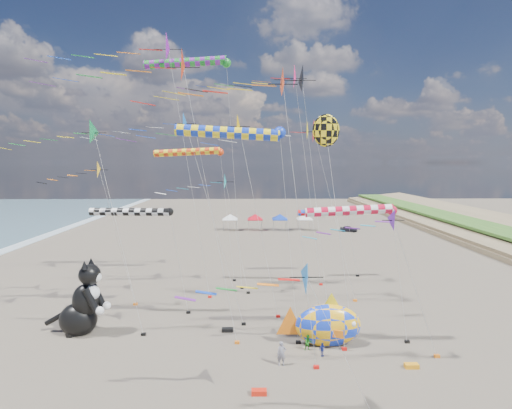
{
  "coord_description": "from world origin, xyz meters",
  "views": [
    {
      "loc": [
        -2.34,
        -19.3,
        13.55
      ],
      "look_at": [
        -1.73,
        12.0,
        10.27
      ],
      "focal_mm": 28.0,
      "sensor_mm": 36.0,
      "label": 1
    }
  ],
  "objects_px": {
    "cat_inflatable": "(81,296)",
    "parked_car": "(349,229)",
    "fish_inflatable": "(327,325)",
    "child_green": "(308,343)",
    "person_adult": "(282,354)",
    "child_blue": "(322,349)"
  },
  "relations": [
    {
      "from": "cat_inflatable",
      "to": "parked_car",
      "type": "distance_m",
      "value": 57.0
    },
    {
      "from": "fish_inflatable",
      "to": "parked_car",
      "type": "relative_size",
      "value": 1.94
    },
    {
      "from": "child_green",
      "to": "cat_inflatable",
      "type": "bearing_deg",
      "value": 158.29
    },
    {
      "from": "cat_inflatable",
      "to": "child_green",
      "type": "height_order",
      "value": "cat_inflatable"
    },
    {
      "from": "cat_inflatable",
      "to": "child_green",
      "type": "distance_m",
      "value": 18.04
    },
    {
      "from": "cat_inflatable",
      "to": "child_green",
      "type": "relative_size",
      "value": 5.27
    },
    {
      "from": "cat_inflatable",
      "to": "fish_inflatable",
      "type": "bearing_deg",
      "value": -0.01
    },
    {
      "from": "person_adult",
      "to": "parked_car",
      "type": "height_order",
      "value": "person_adult"
    },
    {
      "from": "fish_inflatable",
      "to": "child_green",
      "type": "relative_size",
      "value": 5.68
    },
    {
      "from": "child_green",
      "to": "parked_car",
      "type": "relative_size",
      "value": 0.34
    },
    {
      "from": "child_blue",
      "to": "cat_inflatable",
      "type": "bearing_deg",
      "value": 135.83
    },
    {
      "from": "fish_inflatable",
      "to": "child_green",
      "type": "distance_m",
      "value": 2.04
    },
    {
      "from": "child_blue",
      "to": "person_adult",
      "type": "bearing_deg",
      "value": 170.95
    },
    {
      "from": "parked_car",
      "to": "fish_inflatable",
      "type": "bearing_deg",
      "value": -173.44
    },
    {
      "from": "child_green",
      "to": "child_blue",
      "type": "height_order",
      "value": "child_green"
    },
    {
      "from": "parked_car",
      "to": "child_green",
      "type": "bearing_deg",
      "value": -174.79
    },
    {
      "from": "person_adult",
      "to": "child_green",
      "type": "distance_m",
      "value": 2.99
    },
    {
      "from": "cat_inflatable",
      "to": "fish_inflatable",
      "type": "relative_size",
      "value": 0.93
    },
    {
      "from": "fish_inflatable",
      "to": "child_blue",
      "type": "height_order",
      "value": "fish_inflatable"
    },
    {
      "from": "person_adult",
      "to": "child_green",
      "type": "bearing_deg",
      "value": 42.34
    },
    {
      "from": "child_green",
      "to": "parked_car",
      "type": "bearing_deg",
      "value": 61.72
    },
    {
      "from": "cat_inflatable",
      "to": "person_adult",
      "type": "relative_size",
      "value": 3.69
    }
  ]
}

